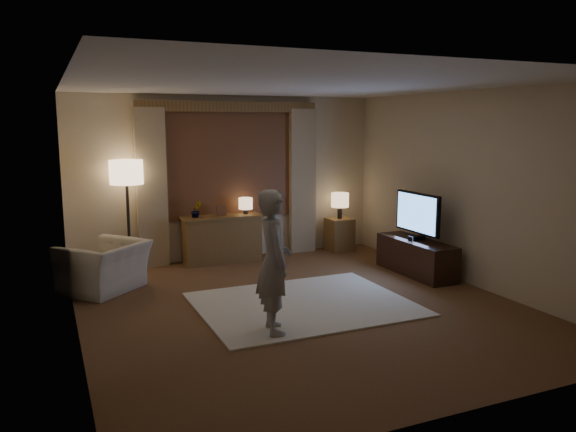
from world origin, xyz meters
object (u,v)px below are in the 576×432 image
sideboard (222,240)px  person (274,261)px  side_table (339,235)px  armchair (104,267)px  tv_stand (416,257)px

sideboard → person: (-0.40, -3.16, 0.42)m
sideboard → side_table: 2.08m
sideboard → person: person is taller
sideboard → armchair: sideboard is taller
armchair → tv_stand: (4.23, -0.93, -0.07)m
side_table → person: 4.00m
sideboard → armchair: 2.07m
armchair → side_table: bearing=149.4°
armchair → side_table: 4.03m
armchair → side_table: (3.94, 0.85, -0.04)m
armchair → side_table: size_ratio=1.76×
sideboard → tv_stand: 2.99m
side_table → sideboard: bearing=178.6°
side_table → tv_stand: 1.80m
sideboard → tv_stand: (2.36, -1.83, -0.10)m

